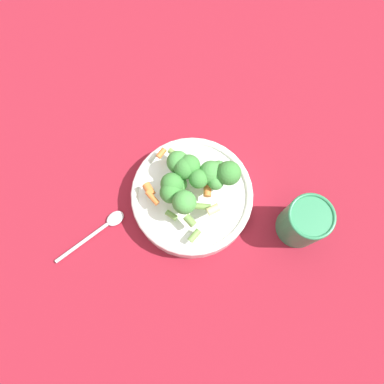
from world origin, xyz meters
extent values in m
plane|color=maroon|center=(0.00, 0.00, 0.00)|extent=(3.00, 3.00, 0.00)
cylinder|color=white|center=(0.00, 0.00, 0.02)|extent=(0.23, 0.23, 0.04)
torus|color=white|center=(0.00, 0.00, 0.04)|extent=(0.23, 0.23, 0.01)
cylinder|color=#8CB766|center=(0.03, 0.04, 0.06)|extent=(0.01, 0.01, 0.02)
sphere|color=#479342|center=(0.03, 0.04, 0.09)|extent=(0.04, 0.04, 0.04)
cylinder|color=#8CB766|center=(-0.01, 0.03, 0.06)|extent=(0.01, 0.01, 0.02)
sphere|color=#3D8438|center=(-0.01, 0.03, 0.09)|extent=(0.04, 0.04, 0.04)
cylinder|color=#8CB766|center=(0.05, -0.03, 0.06)|extent=(0.01, 0.01, 0.01)
sphere|color=#479342|center=(0.05, -0.03, 0.08)|extent=(0.03, 0.03, 0.03)
cylinder|color=#8CB766|center=(0.04, -0.05, 0.07)|extent=(0.02, 0.02, 0.02)
sphere|color=#3D8438|center=(0.04, -0.05, 0.10)|extent=(0.04, 0.04, 0.04)
cylinder|color=#8CB766|center=(0.02, -0.04, 0.07)|extent=(0.01, 0.01, 0.02)
sphere|color=#479342|center=(0.02, -0.04, 0.09)|extent=(0.03, 0.03, 0.03)
cylinder|color=#8CB766|center=(0.02, -0.01, 0.07)|extent=(0.01, 0.01, 0.02)
sphere|color=#3D8438|center=(0.02, -0.01, 0.09)|extent=(0.03, 0.03, 0.03)
cylinder|color=#8CB766|center=(-0.02, 0.03, 0.06)|extent=(0.01, 0.01, 0.02)
sphere|color=#3D8438|center=(-0.02, 0.03, 0.09)|extent=(0.04, 0.04, 0.04)
cylinder|color=#8CB766|center=(-0.03, 0.00, 0.07)|extent=(0.01, 0.01, 0.02)
sphere|color=#479342|center=(-0.03, 0.00, 0.10)|extent=(0.04, 0.04, 0.04)
cylinder|color=#8CB766|center=(0.00, 0.02, 0.06)|extent=(0.01, 0.01, 0.01)
sphere|color=#479342|center=(0.00, 0.02, 0.07)|extent=(0.03, 0.03, 0.03)
cylinder|color=#8CB766|center=(0.04, -0.02, 0.06)|extent=(0.02, 0.02, 0.01)
sphere|color=#479342|center=(0.04, -0.02, 0.09)|extent=(0.04, 0.04, 0.04)
cylinder|color=#8CB766|center=(0.03, 0.02, 0.07)|extent=(0.01, 0.01, 0.02)
sphere|color=#3D8438|center=(0.03, 0.02, 0.09)|extent=(0.04, 0.04, 0.04)
cylinder|color=#8CB766|center=(0.03, 0.02, 0.06)|extent=(0.01, 0.01, 0.02)
sphere|color=#3D8438|center=(0.03, 0.02, 0.09)|extent=(0.04, 0.04, 0.04)
cylinder|color=orange|center=(0.04, 0.08, 0.07)|extent=(0.02, 0.01, 0.01)
cylinder|color=beige|center=(0.03, -0.01, 0.07)|extent=(0.02, 0.02, 0.01)
cylinder|color=#729E4C|center=(-0.05, -0.02, 0.07)|extent=(0.02, 0.02, 0.01)
cylinder|color=beige|center=(-0.03, 0.02, 0.07)|extent=(0.02, 0.01, 0.01)
cylinder|color=#729E4C|center=(-0.02, -0.03, 0.06)|extent=(0.02, 0.03, 0.01)
cylinder|color=orange|center=(-0.03, 0.07, 0.07)|extent=(0.03, 0.03, 0.01)
cylinder|color=#729E4C|center=(-0.07, -0.04, 0.06)|extent=(0.03, 0.02, 0.01)
cylinder|color=#729E4C|center=(-0.05, 0.02, 0.06)|extent=(0.01, 0.02, 0.01)
cylinder|color=orange|center=(0.01, -0.03, 0.08)|extent=(0.03, 0.02, 0.01)
cylinder|color=beige|center=(-0.02, -0.05, 0.08)|extent=(0.03, 0.03, 0.01)
cylinder|color=#729E4C|center=(0.05, 0.06, 0.07)|extent=(0.02, 0.02, 0.01)
cylinder|color=orange|center=(-0.04, 0.06, 0.08)|extent=(0.02, 0.03, 0.01)
cylinder|color=#2D7F51|center=(0.03, -0.21, 0.05)|extent=(0.08, 0.08, 0.10)
torus|color=#2D7F51|center=(0.03, -0.21, 0.10)|extent=(0.08, 0.08, 0.01)
cylinder|color=silver|center=(-0.16, 0.16, 0.01)|extent=(0.11, 0.06, 0.01)
ellipsoid|color=silver|center=(-0.09, 0.12, 0.01)|extent=(0.04, 0.04, 0.01)
camera|label=1|loc=(-0.18, -0.07, 0.71)|focal=35.00mm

